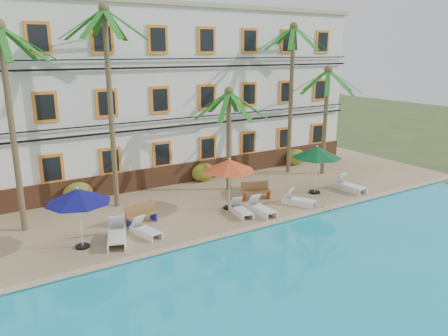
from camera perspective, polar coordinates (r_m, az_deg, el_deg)
ground at (r=20.78m, az=3.93°, el=-7.26°), size 100.00×100.00×0.00m
pool_deck at (r=24.69m, az=-2.87°, el=-3.24°), size 30.00×12.00×0.25m
swimming_pool at (r=16.18m, az=19.07°, el=-14.59°), size 26.00×12.00×0.20m
pool_coping at (r=20.01m, az=5.46°, el=-7.33°), size 30.00×0.35×0.06m
hotel_building at (r=28.02m, az=-8.07°, el=9.81°), size 25.40×6.44×10.22m
palm_a at (r=19.99m, az=-26.31°, el=7.72°), size 4.20×4.20×8.85m
palm_b at (r=21.68m, az=-14.80°, el=10.57°), size 4.20×4.20×9.74m
palm_c at (r=24.00m, az=0.64°, el=5.91°), size 4.20×4.20×5.78m
palm_d at (r=27.75m, az=8.83°, el=11.25°), size 4.20×4.20×9.29m
palm_e at (r=27.90m, az=13.21°, el=8.05°), size 4.20×4.20×6.77m
shrub_left at (r=23.74m, az=-18.56°, el=-3.09°), size 1.50×0.90×1.10m
shrub_mid at (r=26.29m, az=-2.74°, el=-0.56°), size 1.50×0.90×1.10m
shrub_right at (r=30.38m, az=9.31°, el=1.42°), size 1.50×0.90×1.10m
umbrella_blue at (r=17.91m, az=-18.52°, el=-3.49°), size 2.55×2.55×2.55m
umbrella_red at (r=21.25m, az=0.69°, el=0.34°), size 2.61×2.61×2.61m
umbrella_green at (r=24.14m, az=12.03°, el=2.01°), size 2.70×2.70×2.70m
lounger_a at (r=18.69m, az=-13.83°, el=-8.45°), size 1.36×2.16×0.96m
lounger_b at (r=19.09m, az=-10.25°, el=-7.93°), size 0.97×1.74×0.78m
lounger_c at (r=21.02m, az=2.20°, el=-5.48°), size 0.84×1.73×0.79m
lounger_d at (r=21.24m, az=4.81°, el=-5.25°), size 0.64×1.79×0.84m
lounger_e at (r=22.68m, az=9.68°, el=-4.11°), size 1.32×1.78×0.80m
lounger_f at (r=25.54m, az=15.99°, el=-2.21°), size 0.81×1.96×0.91m
bench_left at (r=20.28m, az=-10.84°, el=-5.89°), size 1.57×0.79×0.93m
bench_right at (r=23.24m, az=4.25°, el=-2.91°), size 1.57×0.96×0.93m
pool_ladder at (r=22.45m, az=13.76°, el=-5.25°), size 0.54×0.74×0.74m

